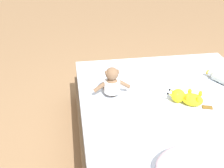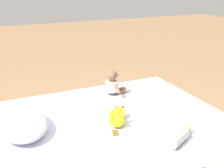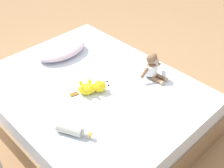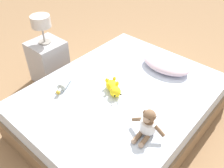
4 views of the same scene
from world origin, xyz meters
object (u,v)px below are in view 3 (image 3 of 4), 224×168
object	(u,v)px
bed	(92,105)
plush_yellow_creature	(92,87)
pillow	(61,49)
glass_bottle	(71,129)
plush_monkey	(152,68)

from	to	relation	value
bed	plush_yellow_creature	distance (m)	0.27
pillow	plush_yellow_creature	size ratio (longest dim) A/B	1.68
glass_bottle	plush_yellow_creature	bearing A→B (deg)	30.24
plush_yellow_creature	bed	bearing A→B (deg)	56.34
plush_monkey	glass_bottle	size ratio (longest dim) A/B	1.13
bed	glass_bottle	xyz separation A→B (m)	(-0.45, -0.30, 0.25)
bed	plush_monkey	size ratio (longest dim) A/B	6.45
pillow	bed	bearing A→B (deg)	-101.34
plush_monkey	pillow	bearing A→B (deg)	112.50
plush_yellow_creature	glass_bottle	bearing A→B (deg)	-149.76
plush_monkey	plush_yellow_creature	bearing A→B (deg)	158.80
bed	plush_yellow_creature	size ratio (longest dim) A/B	6.08
bed	glass_bottle	bearing A→B (deg)	-146.06
plush_yellow_creature	pillow	bearing A→B (deg)	76.06
bed	pillow	bearing A→B (deg)	78.66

